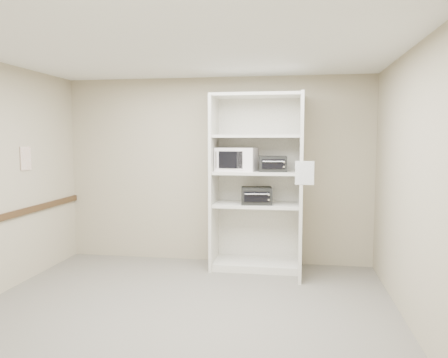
# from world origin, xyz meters

# --- Properties ---
(floor) EXTENTS (4.50, 4.00, 0.01)m
(floor) POSITION_xyz_m (0.00, 0.00, 0.00)
(floor) COLOR #676458
(floor) RESTS_ON ground
(ceiling) EXTENTS (4.50, 4.00, 0.01)m
(ceiling) POSITION_xyz_m (0.00, 0.00, 2.70)
(ceiling) COLOR white
(wall_back) EXTENTS (4.50, 0.02, 2.70)m
(wall_back) POSITION_xyz_m (0.00, 2.00, 1.35)
(wall_back) COLOR tan
(wall_back) RESTS_ON ground
(wall_front) EXTENTS (4.50, 0.02, 2.70)m
(wall_front) POSITION_xyz_m (0.00, -2.00, 1.35)
(wall_front) COLOR tan
(wall_front) RESTS_ON ground
(wall_right) EXTENTS (0.02, 4.00, 2.70)m
(wall_right) POSITION_xyz_m (2.25, 0.00, 1.35)
(wall_right) COLOR tan
(wall_right) RESTS_ON ground
(shelving_unit) EXTENTS (1.24, 0.92, 2.42)m
(shelving_unit) POSITION_xyz_m (0.67, 1.70, 1.13)
(shelving_unit) COLOR white
(shelving_unit) RESTS_ON floor
(microwave) EXTENTS (0.58, 0.47, 0.32)m
(microwave) POSITION_xyz_m (0.34, 1.72, 1.53)
(microwave) COLOR white
(microwave) RESTS_ON shelving_unit
(toaster_oven_upper) EXTENTS (0.39, 0.31, 0.21)m
(toaster_oven_upper) POSITION_xyz_m (0.84, 1.64, 1.48)
(toaster_oven_upper) COLOR black
(toaster_oven_upper) RESTS_ON shelving_unit
(toaster_oven_lower) EXTENTS (0.45, 0.36, 0.23)m
(toaster_oven_lower) POSITION_xyz_m (0.63, 1.64, 1.04)
(toaster_oven_lower) COLOR black
(toaster_oven_lower) RESTS_ON shelving_unit
(paper_sign) EXTENTS (0.22, 0.02, 0.28)m
(paper_sign) POSITION_xyz_m (1.26, 1.07, 1.40)
(paper_sign) COLOR white
(paper_sign) RESTS_ON shelving_unit
(wall_poster) EXTENTS (0.01, 0.21, 0.30)m
(wall_poster) POSITION_xyz_m (-2.24, 0.77, 1.57)
(wall_poster) COLOR white
(wall_poster) RESTS_ON wall_left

